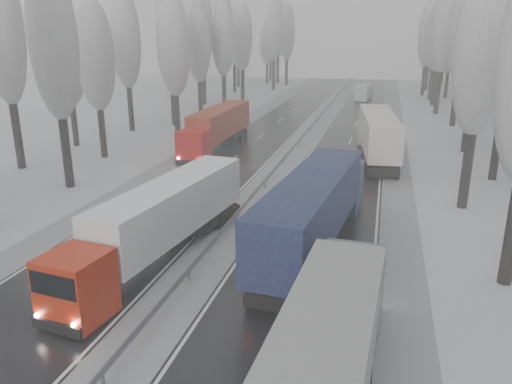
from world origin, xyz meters
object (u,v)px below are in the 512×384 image
at_px(truck_grey_tarp, 323,371).
at_px(truck_red_red, 217,126).
at_px(truck_red_white, 162,218).
at_px(truck_blue_box, 317,206).
at_px(truck_cream_box, 377,132).
at_px(box_truck_distant, 364,92).

height_order(truck_grey_tarp, truck_red_red, truck_red_red).
bearing_deg(truck_grey_tarp, truck_red_red, 116.09).
bearing_deg(truck_red_white, truck_grey_tarp, -39.80).
relative_size(truck_blue_box, truck_cream_box, 1.00).
distance_m(truck_grey_tarp, truck_cream_box, 36.58).
xyz_separation_m(truck_grey_tarp, truck_red_red, (-15.59, 36.82, 0.03)).
height_order(truck_cream_box, truck_red_red, truck_cream_box).
relative_size(truck_grey_tarp, box_truck_distant, 2.15).
distance_m(box_truck_distant, truck_red_white, 72.08).
relative_size(truck_grey_tarp, truck_cream_box, 0.92).
relative_size(truck_cream_box, box_truck_distant, 2.33).
distance_m(truck_grey_tarp, truck_blue_box, 13.92).
bearing_deg(truck_grey_tarp, truck_blue_box, 101.65).
distance_m(truck_cream_box, box_truck_distant, 45.93).
distance_m(truck_cream_box, truck_red_red, 16.26).
relative_size(truck_blue_box, box_truck_distant, 2.34).
bearing_deg(truck_grey_tarp, truck_cream_box, 92.11).
distance_m(truck_red_white, truck_red_red, 26.82).
height_order(truck_blue_box, box_truck_distant, truck_blue_box).
height_order(truck_blue_box, truck_red_white, truck_blue_box).
bearing_deg(box_truck_distant, truck_cream_box, -79.89).
bearing_deg(truck_blue_box, truck_red_white, -152.25).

